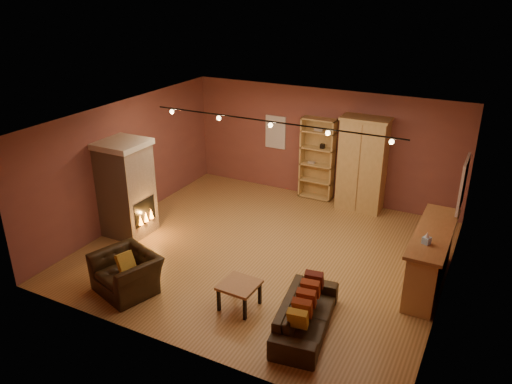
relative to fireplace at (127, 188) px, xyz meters
The scene contains 16 objects.
floor 3.28m from the fireplace, 11.16° to the left, with size 7.00×7.00×0.00m, color olive.
ceiling 3.55m from the fireplace, 11.16° to the left, with size 7.00×7.00×0.00m, color brown.
back_wall 4.92m from the fireplace, 51.69° to the left, with size 7.00×0.02×2.80m, color brown.
left_wall 0.83m from the fireplace, 127.41° to the left, with size 0.02×6.50×2.80m, color brown.
right_wall 6.58m from the fireplace, ahead, with size 0.02×6.50×2.80m, color brown.
fireplace is the anchor object (origin of this frame).
back_window 4.24m from the fireplace, 65.55° to the left, with size 0.56×0.04×0.86m, color silver.
bookcase 4.78m from the fireplace, 51.48° to the left, with size 0.86×0.33×2.10m.
armoire 5.47m from the fireplace, 40.54° to the left, with size 1.13×0.64×2.30m.
bar_counter 6.32m from the fireplace, ahead, with size 0.62×2.32×1.11m.
tissue_box 6.20m from the fireplace, ahead, with size 0.14×0.14×0.21m.
right_window 6.84m from the fireplace, 17.08° to the left, with size 0.05×0.90×1.00m, color silver.
loveseat 4.96m from the fireplace, 15.79° to the right, with size 0.81×1.92×0.77m.
armchair 2.38m from the fireplace, 50.90° to the right, with size 1.26×1.01×0.95m.
coffee_table 3.79m from the fireplace, 20.53° to the right, with size 0.64×0.64×0.47m.
track_rail 3.54m from the fireplace, 14.74° to the left, with size 5.20×0.09×0.13m.
Camera 1 is at (3.98, -8.13, 5.21)m, focal length 35.00 mm.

